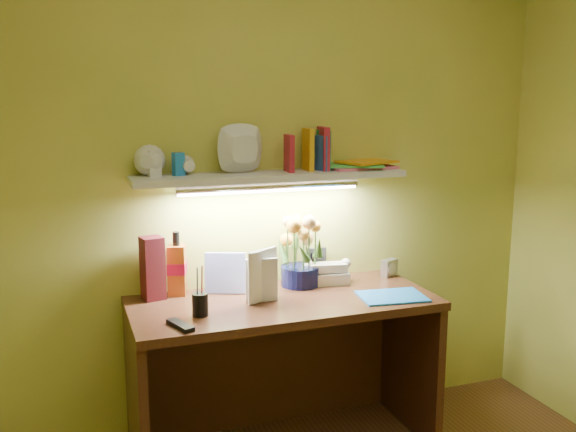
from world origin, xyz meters
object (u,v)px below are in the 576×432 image
(flower_bouquet, at_px, (300,252))
(desk, at_px, (284,376))
(whisky_bottle, at_px, (177,263))
(desk_clock, at_px, (389,268))
(telephone, at_px, (327,271))

(flower_bouquet, bearing_deg, desk, -129.35)
(whisky_bottle, bearing_deg, flower_bouquet, -5.11)
(desk_clock, bearing_deg, telephone, 157.10)
(desk, distance_m, desk_clock, 0.79)
(telephone, bearing_deg, desk, -139.37)
(telephone, height_order, whisky_bottle, whisky_bottle)
(telephone, xyz_separation_m, whisky_bottle, (-0.74, 0.06, 0.09))
(desk, bearing_deg, whisky_bottle, 151.87)
(telephone, bearing_deg, desk_clock, 9.81)
(telephone, relative_size, whisky_bottle, 0.66)
(desk, bearing_deg, flower_bouquet, 50.65)
(flower_bouquet, bearing_deg, whisky_bottle, 174.89)
(desk, relative_size, telephone, 7.06)
(flower_bouquet, distance_m, desk_clock, 0.51)
(flower_bouquet, xyz_separation_m, telephone, (0.14, -0.01, -0.11))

